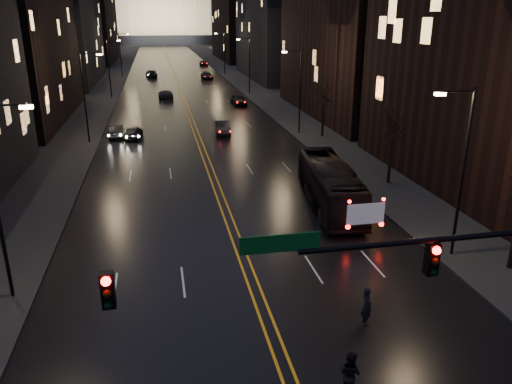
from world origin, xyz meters
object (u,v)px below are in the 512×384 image
bus (330,185)px  receding_car_a (223,128)px  traffic_signal (504,267)px  oncoming_car_b (116,131)px  oncoming_car_a (133,132)px  pedestrian_a (367,306)px  pedestrian_b (350,374)px

bus → receding_car_a: 23.54m
receding_car_a → traffic_signal: bearing=-82.0°
traffic_signal → receding_car_a: 41.93m
bus → oncoming_car_b: (-15.51, 23.85, -0.82)m
receding_car_a → oncoming_car_a: bearing=-174.4°
bus → pedestrian_a: size_ratio=6.33×
pedestrian_b → oncoming_car_a: bearing=-25.4°
oncoming_car_b → receding_car_a: receding_car_a is taller
traffic_signal → pedestrian_a: (-1.91, 5.00, -4.24)m
oncoming_car_b → pedestrian_b: size_ratio=2.47×
oncoming_car_a → oncoming_car_b: 2.10m
oncoming_car_a → pedestrian_b: bearing=107.3°
oncoming_car_a → pedestrian_b: pedestrian_b is taller
oncoming_car_a → pedestrian_a: (10.66, -36.27, 0.17)m
bus → oncoming_car_a: 26.63m
bus → pedestrian_b: 18.00m
oncoming_car_b → pedestrian_b: (10.29, -41.06, 0.16)m
receding_car_a → pedestrian_b: bearing=-87.7°
bus → oncoming_car_b: bus is taller
oncoming_car_b → pedestrian_b: pedestrian_b is taller
oncoming_car_a → pedestrian_a: size_ratio=2.35×
oncoming_car_b → pedestrian_a: (12.50, -37.28, 0.16)m
oncoming_car_a → pedestrian_b: 40.93m
bus → oncoming_car_b: bearing=129.7°
receding_car_a → pedestrian_b: size_ratio=2.56×
traffic_signal → oncoming_car_a: 43.37m
bus → traffic_signal: bearing=-86.8°
receding_car_a → pedestrian_a: size_ratio=2.57×
oncoming_car_a → receding_car_a: receding_car_a is taller
oncoming_car_a → receding_car_a: 9.47m
traffic_signal → pedestrian_b: size_ratio=10.02×
traffic_signal → oncoming_car_b: bearing=108.8°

